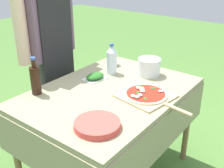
{
  "coord_description": "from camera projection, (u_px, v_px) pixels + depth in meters",
  "views": [
    {
      "loc": [
        -1.37,
        -1.07,
        1.62
      ],
      "look_at": [
        0.03,
        0.0,
        0.8
      ],
      "focal_mm": 45.0,
      "sensor_mm": 36.0,
      "label": 1
    }
  ],
  "objects": [
    {
      "name": "plate_stack",
      "position": [
        97.0,
        125.0,
        1.53
      ],
      "size": [
        0.26,
        0.26,
        0.03
      ],
      "color": "#DB4C42",
      "rests_on": "prep_table"
    },
    {
      "name": "herb_container",
      "position": [
        95.0,
        77.0,
        2.11
      ],
      "size": [
        0.2,
        0.15,
        0.05
      ],
      "rotation": [
        0.0,
        0.0,
        -0.2
      ],
      "color": "silver",
      "rests_on": "prep_table"
    },
    {
      "name": "person_cook",
      "position": [
        48.0,
        36.0,
        2.27
      ],
      "size": [
        0.64,
        0.27,
        1.71
      ],
      "rotation": [
        0.0,
        0.0,
        3.29
      ],
      "color": "#4C4C51",
      "rests_on": "ground"
    },
    {
      "name": "water_bottle",
      "position": [
        112.0,
        60.0,
        2.18
      ],
      "size": [
        0.08,
        0.08,
        0.24
      ],
      "color": "silver",
      "rests_on": "prep_table"
    },
    {
      "name": "mixing_tub",
      "position": [
        149.0,
        67.0,
        2.17
      ],
      "size": [
        0.18,
        0.18,
        0.13
      ],
      "primitive_type": "cylinder",
      "color": "silver",
      "rests_on": "prep_table"
    },
    {
      "name": "prep_table",
      "position": [
        109.0,
        102.0,
        1.98
      ],
      "size": [
        1.24,
        0.9,
        0.76
      ],
      "color": "gray",
      "rests_on": "ground"
    },
    {
      "name": "sauce_jar",
      "position": [
        112.0,
        60.0,
        2.38
      ],
      "size": [
        0.09,
        0.09,
        0.09
      ],
      "color": "silver",
      "rests_on": "prep_table"
    },
    {
      "name": "oil_bottle",
      "position": [
        35.0,
        80.0,
        1.86
      ],
      "size": [
        0.07,
        0.07,
        0.26
      ],
      "color": "black",
      "rests_on": "prep_table"
    },
    {
      "name": "pizza_on_peel",
      "position": [
        147.0,
        95.0,
        1.85
      ],
      "size": [
        0.36,
        0.53,
        0.05
      ],
      "rotation": [
        0.0,
        0.0,
        -0.15
      ],
      "color": "#D1B27F",
      "rests_on": "prep_table"
    }
  ]
}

